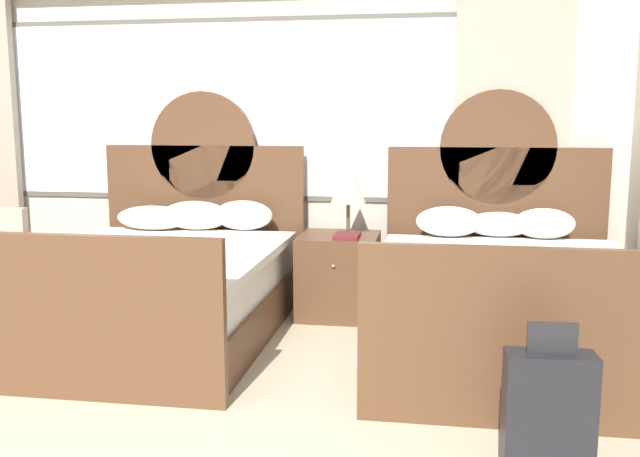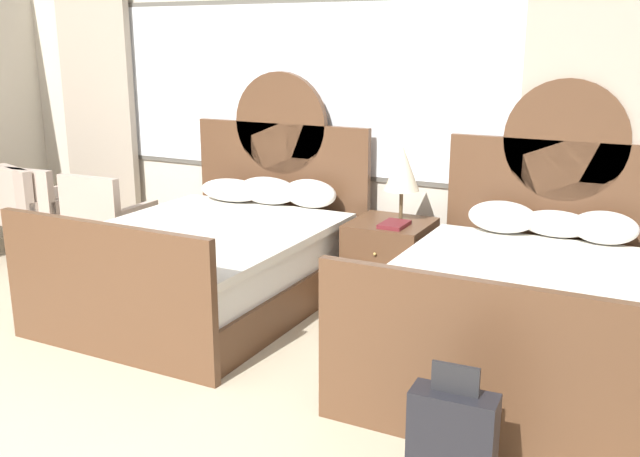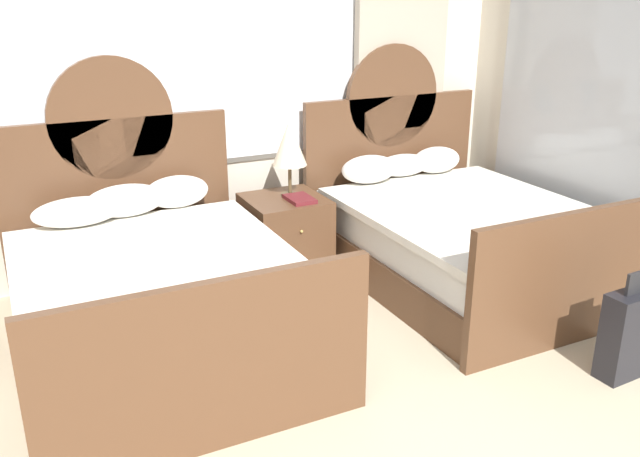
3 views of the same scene
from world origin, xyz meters
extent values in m
cube|color=beige|center=(0.00, 4.00, 1.35)|extent=(6.36, 0.07, 2.70)
cube|color=#605B52|center=(0.00, 3.96, 1.56)|extent=(4.11, 0.02, 1.48)
cube|color=white|center=(0.00, 3.95, 1.56)|extent=(4.03, 0.02, 1.40)
cube|color=tan|center=(-2.27, 3.87, 1.30)|extent=(0.86, 0.08, 2.60)
cube|color=tan|center=(2.27, 3.87, 1.30)|extent=(0.86, 0.08, 2.60)
cube|color=brown|center=(-0.16, 2.74, 0.15)|extent=(1.58, 2.13, 0.30)
cube|color=white|center=(-0.16, 2.74, 0.43)|extent=(1.52, 2.03, 0.25)
cube|color=silver|center=(-0.16, 2.66, 0.58)|extent=(1.62, 1.93, 0.06)
cube|color=brown|center=(-0.16, 3.83, 0.64)|extent=(1.66, 0.06, 1.27)
cylinder|color=brown|center=(-0.16, 3.83, 1.27)|extent=(0.87, 0.06, 0.87)
cube|color=brown|center=(-0.16, 1.64, 0.45)|extent=(1.66, 0.06, 0.90)
ellipsoid|color=white|center=(-0.50, 3.54, 0.71)|extent=(0.59, 0.31, 0.19)
ellipsoid|color=white|center=(-0.16, 3.59, 0.73)|extent=(0.56, 0.26, 0.23)
ellipsoid|color=white|center=(0.22, 3.64, 0.73)|extent=(0.47, 0.24, 0.24)
cube|color=brown|center=(2.18, 2.74, 0.15)|extent=(1.58, 2.13, 0.30)
cube|color=white|center=(2.18, 2.74, 0.43)|extent=(1.52, 2.03, 0.25)
cube|color=silver|center=(2.18, 2.66, 0.58)|extent=(1.62, 1.93, 0.06)
cube|color=brown|center=(2.18, 3.83, 0.64)|extent=(1.66, 0.06, 1.27)
cylinder|color=brown|center=(2.18, 3.83, 1.27)|extent=(0.87, 0.06, 0.87)
cube|color=brown|center=(2.18, 1.64, 0.45)|extent=(1.66, 0.06, 0.90)
ellipsoid|color=white|center=(1.82, 3.58, 0.73)|extent=(0.49, 0.32, 0.23)
ellipsoid|color=white|center=(2.19, 3.64, 0.71)|extent=(0.50, 0.27, 0.19)
ellipsoid|color=white|center=(2.51, 3.60, 0.73)|extent=(0.44, 0.29, 0.23)
cube|color=brown|center=(1.01, 3.47, 0.31)|extent=(0.59, 0.59, 0.62)
sphere|color=tan|center=(1.01, 3.16, 0.45)|extent=(0.02, 0.02, 0.02)
cylinder|color=brown|center=(1.07, 3.51, 0.63)|extent=(0.14, 0.14, 0.02)
cylinder|color=brown|center=(1.07, 3.51, 0.75)|extent=(0.03, 0.03, 0.22)
cone|color=beige|center=(1.07, 3.51, 1.04)|extent=(0.27, 0.27, 0.35)
cube|color=maroon|center=(1.08, 3.35, 0.64)|extent=(0.18, 0.26, 0.03)
cube|color=#B29E8E|center=(-1.51, 3.15, 0.37)|extent=(0.63, 0.63, 0.10)
cube|color=#B29E8E|center=(-1.50, 2.88, 0.64)|extent=(0.61, 0.10, 0.44)
cube|color=#B29E8E|center=(-1.24, 3.16, 0.50)|extent=(0.08, 0.55, 0.16)
cube|color=#B29E8E|center=(-1.78, 3.14, 0.50)|extent=(0.08, 0.55, 0.16)
cylinder|color=brown|center=(-1.27, 3.41, 0.16)|extent=(0.04, 0.04, 0.32)
cylinder|color=brown|center=(-1.77, 3.39, 0.16)|extent=(0.04, 0.04, 0.32)
cylinder|color=brown|center=(-1.25, 2.90, 0.16)|extent=(0.04, 0.04, 0.32)
cylinder|color=brown|center=(-1.75, 2.88, 0.16)|extent=(0.04, 0.04, 0.32)
cube|color=#B29E8E|center=(-2.31, 3.15, 0.37)|extent=(0.66, 0.66, 0.10)
cube|color=#B29E8E|center=(-2.28, 2.88, 0.64)|extent=(0.61, 0.14, 0.44)
cube|color=#B29E8E|center=(-2.03, 3.17, 0.50)|extent=(0.11, 0.55, 0.16)
cube|color=#B29E8E|center=(-2.58, 3.12, 0.50)|extent=(0.11, 0.55, 0.16)
cylinder|color=brown|center=(-2.08, 3.42, 0.16)|extent=(0.04, 0.04, 0.32)
cylinder|color=brown|center=(-2.58, 3.37, 0.16)|extent=(0.04, 0.04, 0.32)
cylinder|color=brown|center=(-2.03, 2.92, 0.16)|extent=(0.04, 0.04, 0.32)
cylinder|color=brown|center=(-2.53, 2.87, 0.16)|extent=(0.04, 0.04, 0.32)
cube|color=#B29E8E|center=(-2.32, 3.15, 0.37)|extent=(0.77, 0.77, 0.10)
cube|color=#B29E8E|center=(-2.41, 2.90, 0.64)|extent=(0.60, 0.28, 0.44)
cube|color=#B29E8E|center=(-2.06, 3.06, 0.50)|extent=(0.24, 0.53, 0.16)
cube|color=#B29E8E|center=(-2.58, 3.24, 0.50)|extent=(0.24, 0.53, 0.16)
cylinder|color=brown|center=(-2.00, 3.30, 0.16)|extent=(0.04, 0.04, 0.32)
cylinder|color=brown|center=(-2.47, 3.47, 0.16)|extent=(0.04, 0.04, 0.32)
cylinder|color=brown|center=(-2.16, 2.82, 0.16)|extent=(0.04, 0.04, 0.32)
cylinder|color=brown|center=(-2.64, 2.99, 0.16)|extent=(0.04, 0.04, 0.32)
cube|color=black|center=(2.19, 1.22, 0.26)|extent=(0.38, 0.18, 0.53)
cube|color=#232326|center=(2.19, 1.22, 0.59)|extent=(0.20, 0.03, 0.13)
camera|label=1|loc=(1.69, -1.65, 1.48)|focal=39.03mm
camera|label=2|loc=(2.93, -1.45, 1.97)|focal=39.97mm
camera|label=3|loc=(-0.92, -1.04, 2.14)|focal=37.42mm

